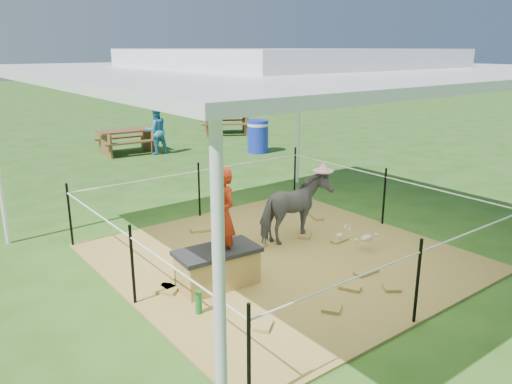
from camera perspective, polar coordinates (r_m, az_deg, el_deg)
ground at (r=7.26m, az=2.90°, el=-7.51°), size 90.00×90.00×0.00m
hay_patch at (r=7.26m, az=2.90°, el=-7.40°), size 4.60×4.60×0.03m
canopy_tent at (r=6.65m, az=3.24°, el=14.23°), size 6.30×6.30×2.90m
rope_fence at (r=7.03m, az=2.97°, el=-2.70°), size 4.54×4.54×1.00m
straw_bale at (r=6.33m, az=-4.41°, el=-8.80°), size 1.01×0.57×0.43m
dark_cloth at (r=6.23m, az=-4.46°, el=-6.77°), size 1.08×0.62×0.05m
woman at (r=6.09m, az=-3.79°, el=-1.72°), size 0.31×0.45×1.17m
green_bottle at (r=5.77m, az=-6.58°, el=-12.40°), size 0.08×0.08×0.27m
pony at (r=7.66m, az=4.51°, el=-1.90°), size 1.27×0.68×1.03m
pink_hat at (r=7.49m, az=4.60°, el=2.39°), size 0.32×0.32×0.15m
foal at (r=7.54m, az=12.55°, el=-4.98°), size 0.80×0.48×0.43m
trash_barrel at (r=14.36m, az=0.21°, el=6.36°), size 0.74×0.74×0.93m
picnic_table_near at (r=14.77m, az=-14.49°, el=5.61°), size 1.70×1.30×0.67m
picnic_table_far at (r=17.61m, az=-3.46°, el=7.81°), size 2.12×1.94×0.72m
distant_person at (r=14.42m, az=-11.35°, el=6.91°), size 0.69×0.56×1.34m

